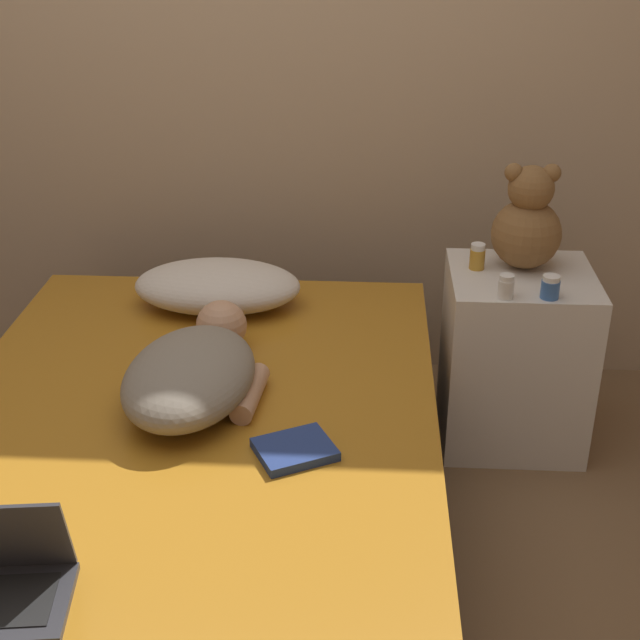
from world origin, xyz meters
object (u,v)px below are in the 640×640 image
at_px(pillow, 218,286).
at_px(bottle_white, 506,287).
at_px(teddy_bear, 527,223).
at_px(person_lying, 196,371).
at_px(bottle_blue, 550,287).
at_px(bottle_amber, 477,257).
at_px(book, 295,449).

bearing_deg(pillow, bottle_white, -10.15).
bearing_deg(bottle_white, teddy_bear, 70.43).
bearing_deg(bottle_white, person_lying, -154.65).
relative_size(person_lying, bottle_blue, 9.16).
relative_size(bottle_amber, book, 0.37).
xyz_separation_m(pillow, bottle_white, (0.90, -0.16, 0.09)).
height_order(teddy_bear, bottle_white, teddy_bear).
xyz_separation_m(pillow, person_lying, (0.04, -0.57, 0.01)).
bearing_deg(person_lying, bottle_amber, 43.60).
relative_size(person_lying, teddy_bear, 1.92).
bearing_deg(teddy_bear, bottle_white, -109.57).
distance_m(person_lying, bottle_blue, 1.08).
relative_size(bottle_blue, book, 0.32).
distance_m(teddy_bear, book, 1.16).
relative_size(pillow, bottle_white, 7.16).
distance_m(pillow, person_lying, 0.57).
distance_m(person_lying, book, 0.38).
relative_size(teddy_bear, bottle_blue, 4.77).
xyz_separation_m(pillow, bottle_amber, (0.83, 0.06, 0.10)).
height_order(person_lying, bottle_amber, bottle_amber).
xyz_separation_m(pillow, bottle_blue, (1.03, -0.15, 0.09)).
bearing_deg(bottle_white, bottle_blue, 3.84).
distance_m(bottle_amber, bottle_white, 0.23).
bearing_deg(bottle_white, book, -131.36).
bearing_deg(bottle_white, bottle_amber, 105.85).
relative_size(bottle_amber, bottle_white, 1.13).
distance_m(person_lying, bottle_white, 0.96).
relative_size(person_lying, bottle_white, 8.74).
bearing_deg(bottle_amber, pillow, -175.81).
bearing_deg(book, pillow, 111.28).
bearing_deg(bottle_blue, bottle_amber, 132.52).
height_order(bottle_blue, book, bottle_blue).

